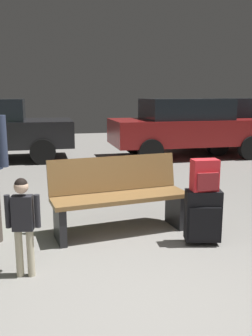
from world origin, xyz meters
TOP-DOWN VIEW (x-y plane):
  - ground_plane at (0.00, 4.00)m, footprint 18.00×18.00m
  - bench at (0.16, 1.68)m, footprint 1.65×0.70m
  - suitcase at (0.96, 1.08)m, footprint 0.42×0.31m
  - backpack_bright at (0.96, 1.08)m, footprint 0.29×0.21m
  - child at (-0.92, 0.81)m, footprint 0.30×0.21m
  - parked_car_near at (3.15, 6.48)m, footprint 4.14×1.87m
  - parked_car_side at (5.28, 7.30)m, footprint 4.20×1.99m

SIDE VIEW (x-z plane):
  - ground_plane at x=0.00m, z-range -0.10..0.00m
  - suitcase at x=0.96m, z-range 0.02..0.62m
  - bench at x=0.16m, z-range 0.00..0.88m
  - child at x=-0.92m, z-range 0.10..1.02m
  - backpack_bright at x=0.96m, z-range 0.60..0.94m
  - parked_car_near at x=3.15m, z-range 0.05..1.56m
  - parked_car_side at x=5.28m, z-range 0.05..1.56m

